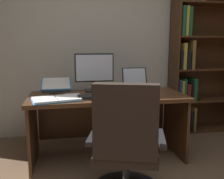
# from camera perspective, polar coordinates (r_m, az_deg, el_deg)

# --- Properties ---
(wall_back) EXTENTS (5.30, 0.12, 2.88)m
(wall_back) POSITION_cam_1_polar(r_m,az_deg,el_deg) (3.57, -2.02, 13.19)
(wall_back) COLOR beige
(wall_back) RESTS_ON ground
(desk) EXTENTS (1.66, 0.71, 0.72)m
(desk) POSITION_cam_1_polar(r_m,az_deg,el_deg) (2.83, -1.26, -4.74)
(desk) COLOR #4C2D19
(desk) RESTS_ON ground
(bookshelf) EXTENTS (0.99, 0.32, 2.26)m
(bookshelf) POSITION_cam_1_polar(r_m,az_deg,el_deg) (3.77, 18.78, 7.41)
(bookshelf) COLOR #4C2D19
(bookshelf) RESTS_ON ground
(office_chair) EXTENTS (0.69, 0.61, 0.98)m
(office_chair) POSITION_cam_1_polar(r_m,az_deg,el_deg) (2.06, 3.18, -13.95)
(office_chair) COLOR #232326
(office_chair) RESTS_ON ground
(monitor) EXTENTS (0.44, 0.16, 0.43)m
(monitor) POSITION_cam_1_polar(r_m,az_deg,el_deg) (2.89, -4.00, 3.84)
(monitor) COLOR #232326
(monitor) RESTS_ON desk
(laptop) EXTENTS (0.31, 0.32, 0.25)m
(laptop) POSITION_cam_1_polar(r_m,az_deg,el_deg) (3.02, 5.63, 0.99)
(laptop) COLOR #232326
(laptop) RESTS_ON desk
(keyboard) EXTENTS (0.42, 0.15, 0.02)m
(keyboard) POSITION_cam_1_polar(r_m,az_deg,el_deg) (2.58, -3.07, -1.54)
(keyboard) COLOR #232326
(keyboard) RESTS_ON desk
(computer_mouse) EXTENTS (0.06, 0.10, 0.04)m
(computer_mouse) POSITION_cam_1_polar(r_m,az_deg,el_deg) (2.63, 3.43, -1.13)
(computer_mouse) COLOR #232326
(computer_mouse) RESTS_ON desk
(reading_stand_with_book) EXTENTS (0.34, 0.30, 0.14)m
(reading_stand_with_book) POSITION_cam_1_polar(r_m,az_deg,el_deg) (2.97, -12.51, 1.02)
(reading_stand_with_book) COLOR #232326
(reading_stand_with_book) RESTS_ON desk
(open_binder) EXTENTS (0.51, 0.39, 0.02)m
(open_binder) POSITION_cam_1_polar(r_m,az_deg,el_deg) (2.51, -12.48, -2.11)
(open_binder) COLOR #2D84C6
(open_binder) RESTS_ON desk
(notepad) EXTENTS (0.15, 0.21, 0.01)m
(notepad) POSITION_cam_1_polar(r_m,az_deg,el_deg) (2.66, -8.85, -1.43)
(notepad) COLOR white
(notepad) RESTS_ON desk
(pen) EXTENTS (0.14, 0.05, 0.01)m
(pen) POSITION_cam_1_polar(r_m,az_deg,el_deg) (2.66, -8.42, -1.23)
(pen) COLOR navy
(pen) RESTS_ON notepad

